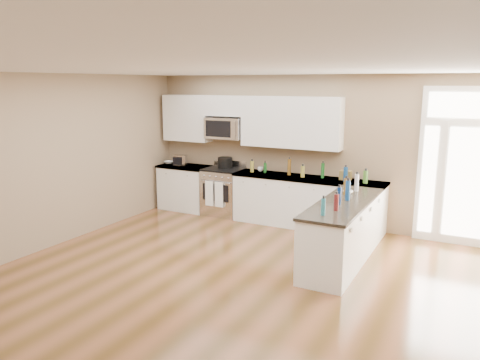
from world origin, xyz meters
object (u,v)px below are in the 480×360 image
(stockpot, at_px, (225,162))
(toaster_oven, at_px, (180,160))
(kitchen_range, at_px, (223,191))
(peninsula_cabinet, at_px, (342,234))

(stockpot, height_order, toaster_oven, stockpot)
(stockpot, bearing_deg, kitchen_range, -78.33)
(peninsula_cabinet, bearing_deg, kitchen_range, 153.26)
(peninsula_cabinet, distance_m, toaster_oven, 4.21)
(stockpot, relative_size, toaster_oven, 1.17)
(stockpot, xyz_separation_m, toaster_oven, (-1.01, -0.12, -0.02))
(stockpot, bearing_deg, peninsula_cabinet, -28.34)
(peninsula_cabinet, relative_size, stockpot, 7.81)
(kitchen_range, bearing_deg, stockpot, 101.67)
(kitchen_range, bearing_deg, toaster_oven, -179.49)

